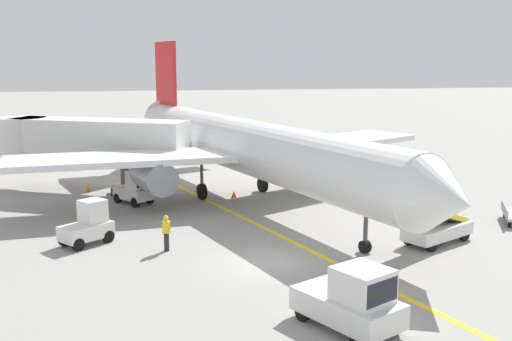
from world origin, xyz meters
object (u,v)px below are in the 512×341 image
object	(u,v)px
pushback_tug	(352,300)
ground_crew_marshaller	(166,232)
baggage_tug_near_wing	(135,189)
belt_loader_forward_hold	(436,228)
safety_cone_wingtip_left	(88,189)
safety_cone_nose_right	(173,184)
baggage_tug_by_cargo_door	(89,225)
airliner	(243,146)
jet_bridge	(80,139)
safety_cone_nose_left	(234,194)

from	to	relation	value
pushback_tug	ground_crew_marshaller	size ratio (longest dim) A/B	2.39
baggage_tug_near_wing	belt_loader_forward_hold	world-z (taller)	belt_loader_forward_hold
safety_cone_wingtip_left	safety_cone_nose_right	bearing A→B (deg)	5.89
baggage_tug_by_cargo_door	belt_loader_forward_hold	bearing A→B (deg)	-10.07
belt_loader_forward_hold	safety_cone_wingtip_left	world-z (taller)	belt_loader_forward_hold
airliner	ground_crew_marshaller	world-z (taller)	airliner
ground_crew_marshaller	baggage_tug_by_cargo_door	bearing A→B (deg)	153.49
airliner	pushback_tug	bearing A→B (deg)	-88.22
jet_bridge	baggage_tug_near_wing	distance (m)	6.11
safety_cone_nose_left	belt_loader_forward_hold	bearing A→B (deg)	-54.48
baggage_tug_near_wing	safety_cone_nose_right	xyz separation A→B (m)	(2.51, 4.54, -0.71)
ground_crew_marshaller	safety_cone_nose_left	bearing A→B (deg)	65.94
baggage_tug_by_cargo_door	safety_cone_wingtip_left	bearing A→B (deg)	95.55
airliner	ground_crew_marshaller	distance (m)	11.15
baggage_tug_near_wing	belt_loader_forward_hold	xyz separation A→B (m)	(14.34, -10.78, -0.15)
safety_cone_nose_left	safety_cone_nose_right	size ratio (longest dim) A/B	1.00
baggage_tug_by_cargo_door	airliner	bearing A→B (deg)	41.75
airliner	safety_cone_nose_right	xyz separation A→B (m)	(-4.18, 4.62, -3.20)
baggage_tug_near_wing	baggage_tug_by_cargo_door	world-z (taller)	same
airliner	pushback_tug	distance (m)	19.10
ground_crew_marshaller	safety_cone_wingtip_left	bearing A→B (deg)	109.29
baggage_tug_near_wing	safety_cone_nose_left	xyz separation A→B (m)	(6.20, 0.63, -0.71)
safety_cone_wingtip_left	belt_loader_forward_hold	bearing A→B (deg)	-40.06
jet_bridge	baggage_tug_by_cargo_door	xyz separation A→B (m)	(1.51, -12.12, -2.62)
airliner	jet_bridge	bearing A→B (deg)	157.05
airliner	baggage_tug_near_wing	bearing A→B (deg)	179.25
pushback_tug	safety_cone_wingtip_left	distance (m)	25.25
pushback_tug	ground_crew_marshaller	world-z (taller)	pushback_tug
ground_crew_marshaller	safety_cone_nose_left	world-z (taller)	ground_crew_marshaller
safety_cone_nose_right	belt_loader_forward_hold	bearing A→B (deg)	-52.32
safety_cone_nose_left	safety_cone_wingtip_left	distance (m)	9.94
airliner	baggage_tug_by_cargo_door	distance (m)	11.95
ground_crew_marshaller	pushback_tug	bearing A→B (deg)	-58.68
jet_bridge	baggage_tug_by_cargo_door	distance (m)	12.49
belt_loader_forward_hold	safety_cone_nose_left	xyz separation A→B (m)	(-8.14, 11.41, -0.56)
baggage_tug_near_wing	baggage_tug_by_cargo_door	bearing A→B (deg)	-104.43
belt_loader_forward_hold	ground_crew_marshaller	world-z (taller)	belt_loader_forward_hold
baggage_tug_near_wing	belt_loader_forward_hold	size ratio (longest dim) A/B	0.54
pushback_tug	baggage_tug_near_wing	world-z (taller)	pushback_tug
ground_crew_marshaller	baggage_tug_near_wing	bearing A→B (deg)	99.36
safety_cone_wingtip_left	baggage_tug_near_wing	bearing A→B (deg)	-51.20
pushback_tug	baggage_tug_by_cargo_door	size ratio (longest dim) A/B	1.52
baggage_tug_near_wing	safety_cone_nose_left	size ratio (longest dim) A/B	6.08
airliner	baggage_tug_by_cargo_door	xyz separation A→B (m)	(-8.72, -7.78, -2.49)
baggage_tug_near_wing	safety_cone_wingtip_left	size ratio (longest dim) A/B	6.08
belt_loader_forward_hold	safety_cone_nose_left	bearing A→B (deg)	125.52
baggage_tug_by_cargo_door	belt_loader_forward_hold	xyz separation A→B (m)	(16.37, -2.91, -0.15)
pushback_tug	safety_cone_nose_left	distance (m)	19.70
safety_cone_wingtip_left	ground_crew_marshaller	bearing A→B (deg)	-70.71
pushback_tug	safety_cone_wingtip_left	xyz separation A→B (m)	(-10.46, 22.97, -0.77)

